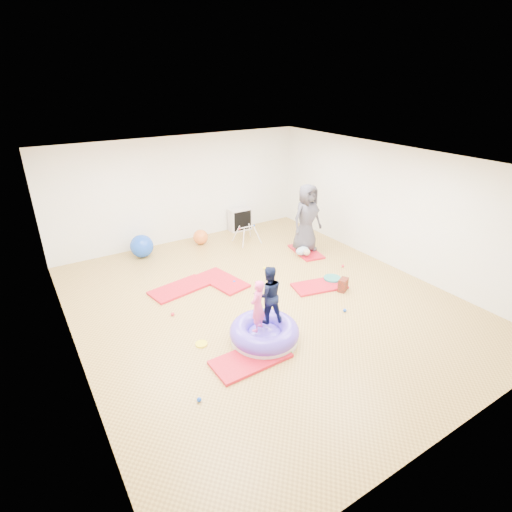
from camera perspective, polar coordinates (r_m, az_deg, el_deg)
room at (r=7.51m, az=1.22°, el=2.66°), size 7.01×8.01×2.81m
gym_mat_front_left at (r=6.63m, az=-0.75°, el=-14.51°), size 1.27×0.65×0.05m
gym_mat_mid_left at (r=8.70m, az=-10.93°, el=-4.60°), size 1.31×0.82×0.05m
gym_mat_center_back at (r=8.89m, az=-4.82°, el=-3.55°), size 0.85×1.32×0.05m
gym_mat_right at (r=8.77m, az=9.02°, el=-4.23°), size 1.23×0.80×0.05m
gym_mat_rear_right at (r=10.39m, az=7.14°, el=0.64°), size 0.73×1.15×0.04m
inflatable_cushion at (r=6.98m, az=1.20°, el=-10.99°), size 1.20×1.20×0.38m
child_pink at (r=6.53m, az=0.25°, el=-6.77°), size 0.40×0.37×0.92m
child_navy at (r=6.73m, az=1.78°, el=-5.19°), size 0.60×0.52×1.04m
adult_caregiver at (r=10.12m, az=7.26°, el=5.40°), size 0.88×0.61×1.74m
infant at (r=10.07m, az=6.78°, el=0.70°), size 0.37×0.38×0.22m
ball_pit_balls at (r=7.78m, az=1.40°, el=-7.81°), size 4.79×3.07×0.07m
exercise_ball_blue at (r=10.36m, az=-16.00°, el=1.37°), size 0.57×0.57×0.57m
exercise_ball_orange at (r=10.87m, az=-7.92°, el=2.71°), size 0.40×0.40×0.40m
infant_play_gym at (r=10.78m, az=-1.33°, el=3.44°), size 0.62×0.59×0.48m
cube_shelf at (r=11.73m, az=-2.29°, el=5.25°), size 0.65×0.32×0.65m
balance_disc at (r=9.05m, az=10.83°, el=-3.27°), size 0.38×0.38×0.08m
backpack at (r=8.66m, az=12.33°, el=-4.04°), size 0.28×0.24×0.28m
yellow_toy at (r=7.01m, az=-7.81°, el=-12.35°), size 0.21×0.21×0.03m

